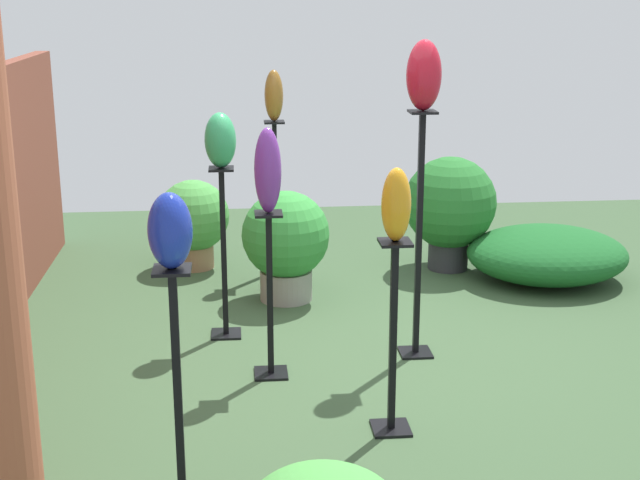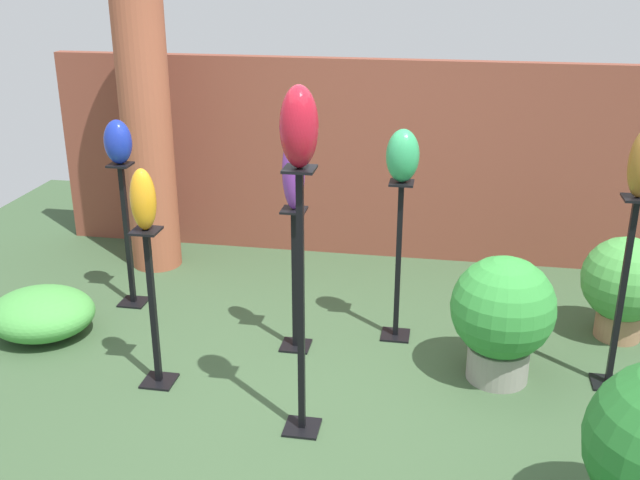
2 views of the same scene
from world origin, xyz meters
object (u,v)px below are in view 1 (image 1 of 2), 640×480
(pedestal_cobalt, at_px, (178,402))
(art_vase_cobalt, at_px, (170,231))
(potted_plant_near_pillar, at_px, (286,240))
(pedestal_violet, at_px, (270,303))
(art_vase_bronze, at_px, (274,96))
(art_vase_amber, at_px, (396,205))
(art_vase_violet, at_px, (268,171))
(potted_plant_front_left, at_px, (450,206))
(pedestal_bronze, at_px, (275,204))
(art_vase_jade, at_px, (220,140))
(pedestal_jade, at_px, (224,261))
(pedestal_amber, at_px, (393,347))
(potted_plant_walkway_edge, at_px, (193,219))
(pedestal_ruby, at_px, (419,245))
(art_vase_ruby, at_px, (424,75))

(pedestal_cobalt, relative_size, art_vase_cobalt, 3.46)
(art_vase_cobalt, relative_size, potted_plant_near_pillar, 0.39)
(pedestal_violet, height_order, art_vase_bronze, art_vase_bronze)
(pedestal_cobalt, distance_m, art_vase_amber, 1.42)
(art_vase_violet, distance_m, potted_plant_front_left, 2.63)
(pedestal_bronze, xyz_separation_m, pedestal_violet, (-2.04, 0.13, -0.11))
(art_vase_jade, xyz_separation_m, art_vase_amber, (-1.43, -0.87, -0.10))
(art_vase_cobalt, height_order, potted_plant_near_pillar, art_vase_cobalt)
(pedestal_jade, bearing_deg, pedestal_violet, -157.76)
(pedestal_amber, bearing_deg, pedestal_jade, 31.42)
(pedestal_jade, relative_size, art_vase_cobalt, 3.54)
(art_vase_jade, xyz_separation_m, art_vase_violet, (-0.67, -0.27, -0.07))
(pedestal_amber, height_order, art_vase_amber, art_vase_amber)
(art_vase_amber, bearing_deg, pedestal_cobalt, 120.56)
(art_vase_violet, bearing_deg, art_vase_bronze, -3.65)
(art_vase_amber, bearing_deg, potted_plant_walkway_edge, 20.95)
(pedestal_violet, xyz_separation_m, potted_plant_walkway_edge, (2.22, 0.54, -0.04))
(pedestal_violet, bearing_deg, pedestal_ruby, -76.02)
(pedestal_violet, distance_m, pedestal_amber, 0.97)
(art_vase_cobalt, bearing_deg, art_vase_ruby, -40.63)
(pedestal_cobalt, xyz_separation_m, art_vase_cobalt, (-0.00, 0.00, 0.77))
(pedestal_bronze, xyz_separation_m, potted_plant_front_left, (-0.05, -1.43, -0.03))
(pedestal_bronze, relative_size, art_vase_cobalt, 3.84)
(pedestal_bronze, height_order, art_vase_cobalt, art_vase_cobalt)
(pedestal_amber, bearing_deg, art_vase_cobalt, 120.56)
(pedestal_violet, distance_m, potted_plant_front_left, 2.53)
(art_vase_jade, relative_size, potted_plant_walkway_edge, 0.47)
(pedestal_amber, xyz_separation_m, art_vase_bronze, (2.81, 0.47, 0.97))
(art_vase_bronze, distance_m, art_vase_cobalt, 3.48)
(pedestal_ruby, relative_size, pedestal_amber, 1.50)
(potted_plant_near_pillar, bearing_deg, art_vase_bronze, 3.50)
(art_vase_bronze, distance_m, potted_plant_walkway_edge, 1.24)
(art_vase_jade, relative_size, art_vase_amber, 0.95)
(pedestal_jade, distance_m, potted_plant_front_left, 2.26)
(pedestal_amber, bearing_deg, potted_plant_walkway_edge, 20.95)
(pedestal_ruby, xyz_separation_m, pedestal_cobalt, (-1.62, 1.39, -0.21))
(pedestal_jade, distance_m, pedestal_violet, 0.73)
(art_vase_cobalt, bearing_deg, pedestal_cobalt, -26.57)
(art_vase_violet, distance_m, potted_plant_walkway_edge, 2.43)
(pedestal_ruby, height_order, art_vase_amber, pedestal_ruby)
(pedestal_bronze, xyz_separation_m, art_vase_bronze, (0.00, 0.00, 0.87))
(pedestal_ruby, bearing_deg, pedestal_jade, 70.08)
(pedestal_ruby, relative_size, art_vase_bronze, 3.88)
(art_vase_ruby, bearing_deg, art_vase_jade, 70.08)
(pedestal_amber, distance_m, art_vase_violet, 1.25)
(pedestal_ruby, height_order, potted_plant_near_pillar, pedestal_ruby)
(art_vase_ruby, height_order, art_vase_amber, art_vase_ruby)
(pedestal_bronze, distance_m, art_vase_ruby, 2.31)
(pedestal_jade, xyz_separation_m, art_vase_bronze, (1.38, -0.40, 0.92))
(pedestal_jade, height_order, pedestal_violet, pedestal_jade)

